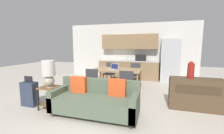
{
  "coord_description": "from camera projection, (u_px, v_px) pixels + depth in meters",
  "views": [
    {
      "loc": [
        1.29,
        -2.89,
        1.6
      ],
      "look_at": [
        -0.01,
        1.5,
        0.95
      ],
      "focal_mm": 24.0,
      "sensor_mm": 36.0,
      "label": 1
    }
  ],
  "objects": [
    {
      "name": "dining_table",
      "position": [
        117.0,
        71.0,
        5.32
      ],
      "size": [
        1.69,
        0.99,
        0.78
      ],
      "color": "tan",
      "rests_on": "ground_plane"
    },
    {
      "name": "dining_chair_far_left",
      "position": [
        110.0,
        72.0,
        6.28
      ],
      "size": [
        0.46,
        0.46,
        0.9
      ],
      "rotation": [
        0.0,
        0.0,
        -0.09
      ],
      "color": "#38383D",
      "rests_on": "ground_plane"
    },
    {
      "name": "wall_back",
      "position": [
        130.0,
        51.0,
        7.53
      ],
      "size": [
        6.4,
        0.07,
        2.7
      ],
      "color": "silver",
      "rests_on": "ground_plane"
    },
    {
      "name": "refrigerator",
      "position": [
        170.0,
        61.0,
        6.68
      ],
      "size": [
        0.78,
        0.74,
        1.89
      ],
      "color": "#B7BABC",
      "rests_on": "ground_plane"
    },
    {
      "name": "laptop",
      "position": [
        114.0,
        68.0,
        5.25
      ],
      "size": [
        0.39,
        0.36,
        0.2
      ],
      "rotation": [
        0.0,
        0.0,
        -0.38
      ],
      "color": "#B7BABC",
      "rests_on": "dining_table"
    },
    {
      "name": "table_lamp",
      "position": [
        49.0,
        72.0,
        3.71
      ],
      "size": [
        0.32,
        0.32,
        0.67
      ],
      "color": "#B2A893",
      "rests_on": "side_table"
    },
    {
      "name": "side_table",
      "position": [
        50.0,
        94.0,
        3.81
      ],
      "size": [
        0.43,
        0.43,
        0.58
      ],
      "color": "brown",
      "rests_on": "ground_plane"
    },
    {
      "name": "credenza",
      "position": [
        195.0,
        94.0,
        3.75
      ],
      "size": [
        1.24,
        0.4,
        0.8
      ],
      "color": "brown",
      "rests_on": "ground_plane"
    },
    {
      "name": "suitcase",
      "position": [
        30.0,
        94.0,
        4.0
      ],
      "size": [
        0.41,
        0.22,
        0.81
      ],
      "color": "#2D384C",
      "rests_on": "ground_plane"
    },
    {
      "name": "couch",
      "position": [
        96.0,
        100.0,
        3.5
      ],
      "size": [
        1.99,
        0.8,
        0.85
      ],
      "color": "#3D2D1E",
      "rests_on": "ground_plane"
    },
    {
      "name": "kitchen_counter",
      "position": [
        129.0,
        61.0,
        7.31
      ],
      "size": [
        2.88,
        0.65,
        2.15
      ],
      "color": "#8E704C",
      "rests_on": "ground_plane"
    },
    {
      "name": "vase",
      "position": [
        191.0,
        70.0,
        3.71
      ],
      "size": [
        0.16,
        0.16,
        0.41
      ],
      "color": "maroon",
      "rests_on": "credenza"
    },
    {
      "name": "dining_chair_near_right",
      "position": [
        127.0,
        84.0,
        4.34
      ],
      "size": [
        0.42,
        0.42,
        0.9
      ],
      "rotation": [
        0.0,
        0.0,
        3.15
      ],
      "color": "#38383D",
      "rests_on": "ground_plane"
    },
    {
      "name": "dining_chair_far_right",
      "position": [
        135.0,
        73.0,
        6.03
      ],
      "size": [
        0.45,
        0.45,
        0.9
      ],
      "rotation": [
        0.0,
        0.0,
        0.08
      ],
      "color": "#38383D",
      "rests_on": "ground_plane"
    },
    {
      "name": "dining_chair_near_left",
      "position": [
        93.0,
        81.0,
        4.7
      ],
      "size": [
        0.42,
        0.42,
        0.9
      ],
      "rotation": [
        0.0,
        0.0,
        3.15
      ],
      "color": "#38383D",
      "rests_on": "ground_plane"
    },
    {
      "name": "ground_plane",
      "position": [
        93.0,
        118.0,
        3.33
      ],
      "size": [
        20.0,
        20.0,
        0.0
      ],
      "primitive_type": "plane",
      "color": "beige"
    }
  ]
}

